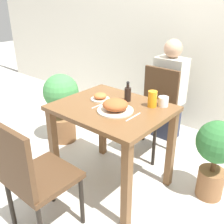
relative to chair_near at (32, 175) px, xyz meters
name	(u,v)px	position (x,y,z in m)	size (l,w,h in m)	color
ground_plane	(112,182)	(0.05, 0.76, -0.51)	(16.00, 16.00, 0.00)	beige
wall_back	(198,23)	(0.05, 2.28, 0.79)	(8.00, 0.05, 2.60)	silver
dining_table	(112,121)	(0.05, 0.76, 0.12)	(0.90, 0.74, 0.77)	brown
chair_near	(32,175)	(0.00, 0.00, 0.00)	(0.42, 0.42, 0.91)	#4C331E
chair_far	(154,107)	(0.01, 1.50, 0.00)	(0.42, 0.42, 0.91)	#4C331E
food_plate	(115,106)	(0.13, 0.71, 0.30)	(0.28, 0.28, 0.10)	beige
side_plate	(100,97)	(-0.12, 0.81, 0.28)	(0.16, 0.16, 0.06)	beige
drink_cup	(163,101)	(0.36, 1.04, 0.29)	(0.08, 0.08, 0.08)	white
juice_glass	(152,99)	(0.30, 0.97, 0.32)	(0.07, 0.07, 0.13)	orange
sauce_bottle	(128,93)	(0.07, 0.94, 0.32)	(0.06, 0.06, 0.18)	black
fork_utensil	(99,105)	(-0.04, 0.71, 0.26)	(0.01, 0.17, 0.00)	silver
spoon_utensil	(133,117)	(0.30, 0.71, 0.26)	(0.01, 0.18, 0.00)	silver
potted_plant_left	(62,102)	(-0.89, 1.00, -0.03)	(0.40, 0.40, 0.81)	brown
potted_plant_right	(216,152)	(0.80, 1.17, -0.08)	(0.34, 0.34, 0.71)	brown
person_figure	(169,92)	(-0.01, 1.86, 0.07)	(0.34, 0.22, 1.17)	#2D3347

